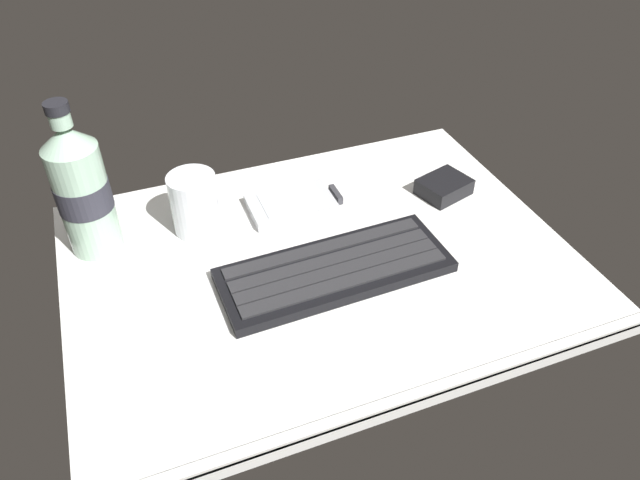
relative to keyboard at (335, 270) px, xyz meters
The scene contains 6 objects.
ground_plane 3.87cm from the keyboard, 100.56° to the left, with size 64.00×48.00×2.80cm.
keyboard is the anchor object (origin of this frame).
handheld_device 15.11cm from the keyboard, 89.88° to the left, with size 12.82×7.64×1.50cm.
juice_cup 20.99cm from the keyboard, 132.58° to the left, with size 6.40×6.40×8.50cm.
water_bottle 32.84cm from the keyboard, 148.79° to the left, with size 6.73×6.73×20.80cm.
charger_block 24.03cm from the keyboard, 26.00° to the left, with size 7.00×5.60×2.40cm, color black.
Camera 1 is at (-20.83, -54.18, 51.25)cm, focal length 33.49 mm.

